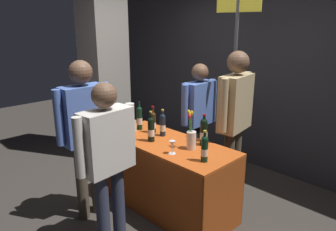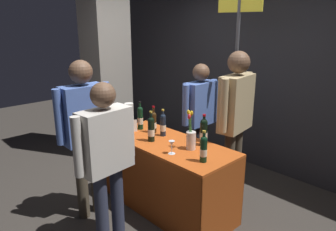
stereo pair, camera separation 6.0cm
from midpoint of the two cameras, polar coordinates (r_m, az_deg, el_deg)
ground_plane at (r=3.76m, az=0.47°, el=-16.27°), size 12.00×12.00×0.00m
back_partition at (r=4.65m, az=16.54°, el=6.04°), size 7.71×0.12×2.49m
concrete_pillar at (r=4.89m, az=-11.06°, el=13.28°), size 0.56×0.56×3.57m
tasting_table at (r=3.50m, az=0.50°, el=-8.81°), size 1.54×0.66×0.80m
featured_wine_bottle at (r=3.65m, az=-2.18°, el=-1.16°), size 0.07×0.07×0.32m
display_bottle_0 at (r=2.91m, az=7.07°, el=-5.97°), size 0.07×0.07×0.30m
display_bottle_1 at (r=3.54m, az=-0.44°, el=-1.64°), size 0.07×0.07×0.31m
display_bottle_2 at (r=3.39m, az=-2.57°, el=-2.43°), size 0.07×0.07×0.34m
display_bottle_3 at (r=3.29m, az=7.01°, el=-2.96°), size 0.08×0.08×0.34m
display_bottle_4 at (r=3.77m, az=-4.62°, el=-0.37°), size 0.07×0.07×0.35m
wine_glass_near_vendor at (r=3.07m, az=1.24°, el=-5.27°), size 0.07×0.07×0.13m
flower_vase at (r=3.19m, az=4.71°, el=-3.99°), size 0.10×0.10×0.41m
brochure_stand at (r=3.72m, az=-6.13°, el=-1.89°), size 0.08×0.12×0.14m
vendor_presenter at (r=3.58m, az=12.63°, el=0.44°), size 0.28×0.64×1.75m
vendor_assistant at (r=4.06m, az=6.23°, el=0.58°), size 0.22×0.62×1.55m
taster_foreground_right at (r=2.81m, az=-10.52°, el=-6.70°), size 0.25×0.63×1.57m
taster_foreground_left at (r=3.31m, az=-14.35°, el=-1.83°), size 0.23×0.61×1.69m
booth_signpost at (r=4.00m, az=12.60°, el=8.11°), size 0.61×0.04×2.37m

